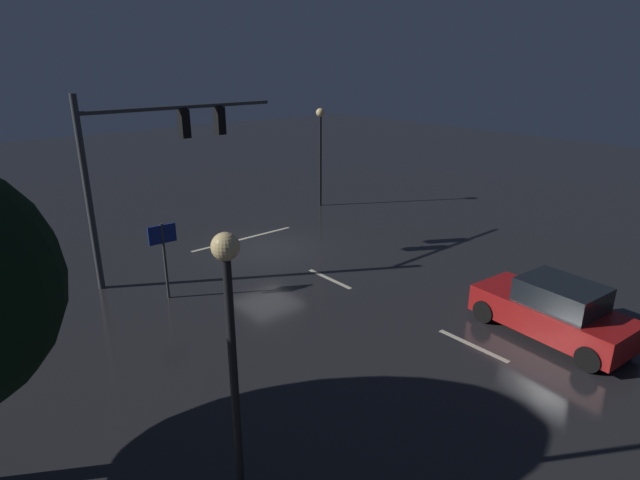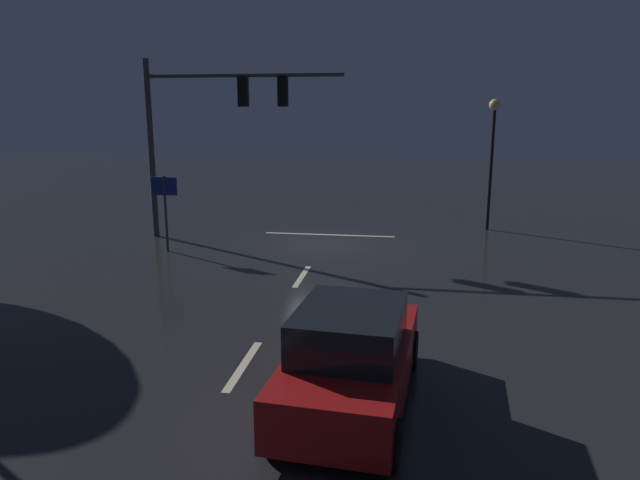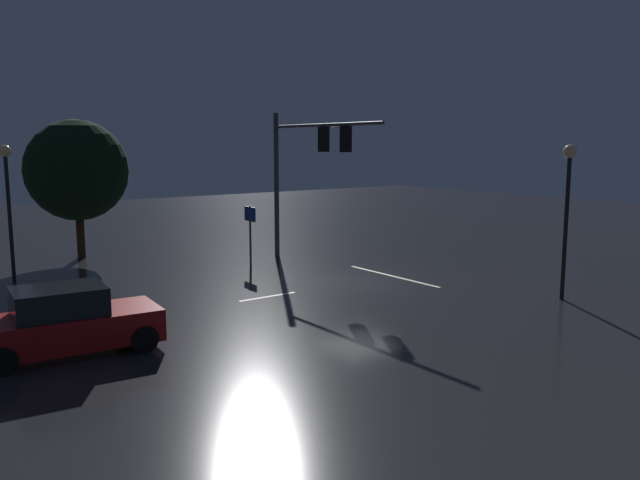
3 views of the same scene
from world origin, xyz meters
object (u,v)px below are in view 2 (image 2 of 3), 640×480
object	(u,v)px
car_approaching	(351,358)
street_lamp_left_kerb	(493,140)
traffic_signal_assembly	(210,115)
route_sign	(165,197)

from	to	relation	value
car_approaching	street_lamp_left_kerb	xyz separation A→B (m)	(-3.99, -14.81, 2.78)
traffic_signal_assembly	street_lamp_left_kerb	size ratio (longest dim) A/B	1.42
car_approaching	route_sign	bearing A→B (deg)	-52.47
traffic_signal_assembly	street_lamp_left_kerb	bearing A→B (deg)	-162.96
route_sign	street_lamp_left_kerb	bearing A→B (deg)	-154.23
street_lamp_left_kerb	route_sign	distance (m)	12.57
traffic_signal_assembly	route_sign	size ratio (longest dim) A/B	2.82
car_approaching	route_sign	world-z (taller)	route_sign
street_lamp_left_kerb	route_sign	size ratio (longest dim) A/B	1.99
street_lamp_left_kerb	traffic_signal_assembly	bearing A→B (deg)	17.04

